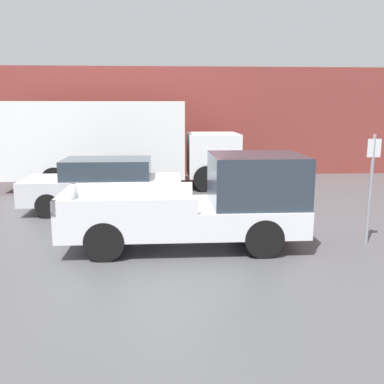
{
  "coord_description": "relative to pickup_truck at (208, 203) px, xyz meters",
  "views": [
    {
      "loc": [
        -0.21,
        -10.19,
        3.08
      ],
      "look_at": [
        0.44,
        0.06,
        1.03
      ],
      "focal_mm": 40.0,
      "sensor_mm": 36.0,
      "label": 1
    }
  ],
  "objects": [
    {
      "name": "pickup_truck",
      "position": [
        0.0,
        0.0,
        0.0
      ],
      "size": [
        5.27,
        2.02,
        2.05
      ],
      "color": "silver",
      "rests_on": "ground"
    },
    {
      "name": "parking_sign",
      "position": [
        3.61,
        -0.17,
        0.44
      ],
      "size": [
        0.3,
        0.07,
        2.49
      ],
      "color": "gray",
      "rests_on": "ground"
    },
    {
      "name": "newspaper_box",
      "position": [
        1.34,
        9.82,
        -0.45
      ],
      "size": [
        0.45,
        0.4,
        1.03
      ],
      "color": "gold",
      "rests_on": "ground"
    },
    {
      "name": "building_wall",
      "position": [
        -0.74,
        10.15,
        1.44
      ],
      "size": [
        28.0,
        0.15,
        4.81
      ],
      "color": "brown",
      "rests_on": "ground"
    },
    {
      "name": "ground_plane",
      "position": [
        -0.74,
        0.94,
        -0.96
      ],
      "size": [
        60.0,
        60.0,
        0.0
      ],
      "primitive_type": "plane",
      "color": "#4C4C4F"
    },
    {
      "name": "car",
      "position": [
        -2.78,
        3.49,
        -0.16
      ],
      "size": [
        4.62,
        1.85,
        1.57
      ],
      "color": "silver",
      "rests_on": "ground"
    },
    {
      "name": "delivery_truck",
      "position": [
        -2.93,
        7.22,
        0.79
      ],
      "size": [
        8.74,
        2.37,
        3.27
      ],
      "color": "white",
      "rests_on": "ground"
    }
  ]
}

